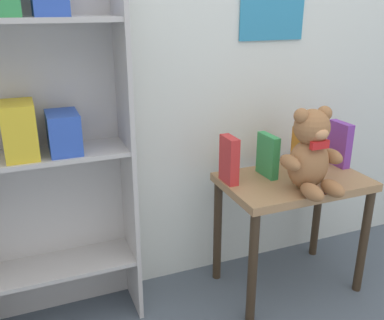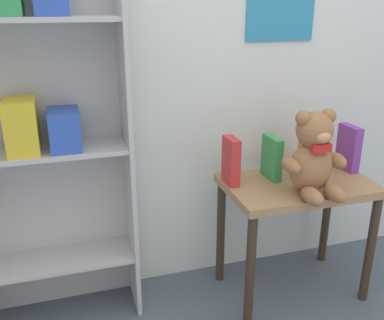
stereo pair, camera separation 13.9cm
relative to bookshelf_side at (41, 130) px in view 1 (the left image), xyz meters
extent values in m
cube|color=silver|center=(0.83, 0.14, 0.40)|extent=(4.80, 0.06, 2.50)
cube|color=teal|center=(1.04, 0.10, 0.42)|extent=(0.33, 0.01, 0.26)
cube|color=#BCB7B2|center=(0.32, -0.03, -0.09)|extent=(0.02, 0.24, 1.52)
cube|color=#BCB7B2|center=(0.00, 0.08, -0.09)|extent=(0.64, 0.02, 1.52)
cube|color=#BCB7B2|center=(0.00, -0.03, -0.58)|extent=(0.61, 0.22, 0.02)
cube|color=#BCB7B2|center=(0.00, -0.03, -0.09)|extent=(0.61, 0.22, 0.02)
cube|color=#BCB7B2|center=(0.00, -0.03, 0.40)|extent=(0.61, 0.22, 0.02)
cube|color=gold|center=(-0.07, -0.05, 0.02)|extent=(0.11, 0.17, 0.20)
cube|color=#2D51B7|center=(0.08, -0.05, -0.01)|extent=(0.11, 0.17, 0.15)
cube|color=#9E754C|center=(1.04, -0.17, -0.31)|extent=(0.65, 0.40, 0.04)
cylinder|color=#37291A|center=(0.75, -0.34, -0.59)|extent=(0.04, 0.04, 0.52)
cylinder|color=#37291A|center=(1.33, -0.34, -0.59)|extent=(0.04, 0.04, 0.52)
cylinder|color=#37291A|center=(0.75, 0.00, -0.59)|extent=(0.04, 0.04, 0.52)
cylinder|color=#37291A|center=(1.33, 0.00, -0.59)|extent=(0.04, 0.04, 0.52)
ellipsoid|color=#99663D|center=(1.02, -0.28, -0.18)|extent=(0.18, 0.14, 0.22)
sphere|color=#99663D|center=(1.02, -0.28, -0.02)|extent=(0.15, 0.15, 0.15)
sphere|color=#99663D|center=(0.97, -0.28, 0.03)|extent=(0.06, 0.06, 0.06)
sphere|color=#99663D|center=(1.08, -0.28, 0.03)|extent=(0.06, 0.06, 0.06)
ellipsoid|color=tan|center=(1.02, -0.34, -0.03)|extent=(0.06, 0.04, 0.04)
ellipsoid|color=#99663D|center=(0.92, -0.30, -0.16)|extent=(0.06, 0.12, 0.06)
ellipsoid|color=#99663D|center=(1.13, -0.30, -0.16)|extent=(0.06, 0.12, 0.06)
ellipsoid|color=#99663D|center=(0.97, -0.39, -0.26)|extent=(0.06, 0.13, 0.06)
ellipsoid|color=#99663D|center=(1.07, -0.39, -0.26)|extent=(0.06, 0.13, 0.06)
cube|color=red|center=(1.02, -0.34, -0.08)|extent=(0.08, 0.02, 0.03)
cube|color=red|center=(0.75, -0.10, -0.19)|extent=(0.04, 0.11, 0.21)
cube|color=#33934C|center=(0.94, -0.10, -0.19)|extent=(0.04, 0.13, 0.19)
cube|color=orange|center=(1.14, -0.08, -0.19)|extent=(0.04, 0.13, 0.19)
cube|color=purple|center=(1.33, -0.11, -0.18)|extent=(0.04, 0.13, 0.21)
camera|label=1|loc=(-0.05, -1.65, 0.45)|focal=40.00mm
camera|label=2|loc=(0.08, -1.69, 0.45)|focal=40.00mm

